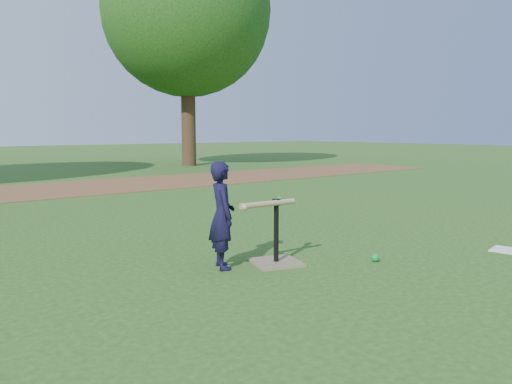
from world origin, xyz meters
TOP-DOWN VIEW (x-y plane):
  - ground at (0.00, 0.00)m, footprint 80.00×80.00m
  - dirt_strip at (0.00, 7.50)m, footprint 24.00×3.00m
  - child at (-0.28, 0.33)m, footprint 0.34×0.41m
  - wiffle_ball_ground at (0.97, -0.42)m, footprint 0.08×0.08m
  - clipboard at (2.39, -0.98)m, footprint 0.34×0.29m
  - batting_tee at (0.19, 0.13)m, footprint 0.54×0.54m
  - swing_action at (0.09, 0.13)m, footprint 0.63×0.22m
  - tree_right at (6.50, 12.00)m, footprint 5.80×5.80m

SIDE VIEW (x-z plane):
  - ground at x=0.00m, z-range 0.00..0.00m
  - dirt_strip at x=0.00m, z-range 0.00..0.01m
  - clipboard at x=2.39m, z-range 0.00..0.01m
  - wiffle_ball_ground at x=0.97m, z-range 0.00..0.08m
  - batting_tee at x=0.19m, z-range -0.20..0.42m
  - child at x=-0.28m, z-range 0.00..0.97m
  - swing_action at x=0.09m, z-range 0.54..0.62m
  - tree_right at x=6.50m, z-range 1.19..9.39m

